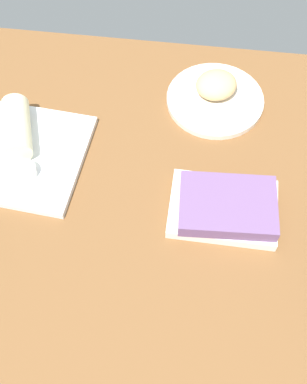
% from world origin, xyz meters
% --- Properties ---
extents(dining_table, '(1.10, 0.90, 0.04)m').
position_xyz_m(dining_table, '(0.00, 0.00, 0.02)').
color(dining_table, brown).
rests_on(dining_table, ground).
extents(round_plate, '(0.23, 0.23, 0.01)m').
position_xyz_m(round_plate, '(-0.08, -0.26, 0.05)').
color(round_plate, silver).
rests_on(round_plate, dining_table).
extents(scone_pastry, '(0.12, 0.12, 0.05)m').
position_xyz_m(scone_pastry, '(-0.08, -0.28, 0.08)').
color(scone_pastry, tan).
rests_on(scone_pastry, round_plate).
extents(square_plate, '(0.28, 0.28, 0.02)m').
position_xyz_m(square_plate, '(0.32, -0.05, 0.05)').
color(square_plate, white).
rests_on(square_plate, dining_table).
extents(sauce_cup, '(0.05, 0.05, 0.02)m').
position_xyz_m(sauce_cup, '(0.30, 0.00, 0.07)').
color(sauce_cup, silver).
rests_on(sauce_cup, square_plate).
extents(breakfast_wrap, '(0.10, 0.15, 0.06)m').
position_xyz_m(breakfast_wrap, '(0.34, -0.10, 0.09)').
color(breakfast_wrap, beige).
rests_on(breakfast_wrap, square_plate).
extents(book_stack, '(0.22, 0.16, 0.05)m').
position_xyz_m(book_stack, '(-0.12, 0.03, 0.07)').
color(book_stack, silver).
rests_on(book_stack, dining_table).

